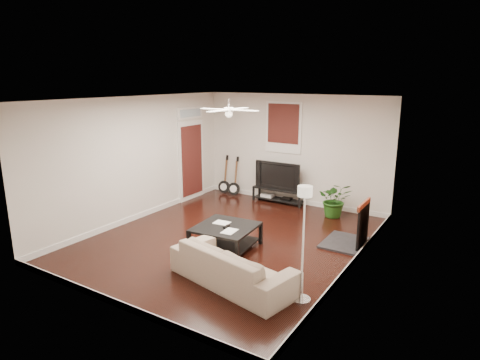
% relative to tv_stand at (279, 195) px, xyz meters
% --- Properties ---
extents(room, '(5.01, 6.01, 2.81)m').
position_rel_tv_stand_xyz_m(room, '(0.30, -2.78, 1.21)').
color(room, black).
rests_on(room, ground).
extents(brick_accent, '(0.02, 2.20, 2.80)m').
position_rel_tv_stand_xyz_m(brick_accent, '(2.78, -1.78, 1.21)').
color(brick_accent, '#B45D3A').
rests_on(brick_accent, floor).
extents(fireplace, '(0.80, 1.10, 0.92)m').
position_rel_tv_stand_xyz_m(fireplace, '(2.50, -1.78, 0.27)').
color(fireplace, black).
rests_on(fireplace, floor).
extents(window_back, '(1.00, 0.06, 1.30)m').
position_rel_tv_stand_xyz_m(window_back, '(-0.00, 0.19, 1.76)').
color(window_back, '#3F1611').
rests_on(window_back, wall_back).
extents(door_left, '(0.08, 1.00, 2.50)m').
position_rel_tv_stand_xyz_m(door_left, '(-2.16, -0.88, 1.06)').
color(door_left, white).
rests_on(door_left, wall_left).
extents(tv_stand, '(1.38, 0.37, 0.39)m').
position_rel_tv_stand_xyz_m(tv_stand, '(0.00, 0.00, 0.00)').
color(tv_stand, black).
rests_on(tv_stand, floor).
extents(tv, '(1.24, 0.16, 0.71)m').
position_rel_tv_stand_xyz_m(tv, '(0.00, 0.02, 0.55)').
color(tv, black).
rests_on(tv, tv_stand).
extents(coffee_table, '(1.17, 1.17, 0.45)m').
position_rel_tv_stand_xyz_m(coffee_table, '(0.49, -3.21, 0.03)').
color(coffee_table, black).
rests_on(coffee_table, floor).
extents(sofa, '(2.27, 1.27, 0.63)m').
position_rel_tv_stand_xyz_m(sofa, '(1.36, -4.31, 0.12)').
color(sofa, tan).
rests_on(sofa, floor).
extents(floor_lamp, '(0.34, 0.34, 1.75)m').
position_rel_tv_stand_xyz_m(floor_lamp, '(2.50, -4.21, 0.68)').
color(floor_lamp, silver).
rests_on(floor_lamp, floor).
extents(potted_plant, '(0.95, 0.90, 0.84)m').
position_rel_tv_stand_xyz_m(potted_plant, '(1.63, -0.32, 0.23)').
color(potted_plant, '#1F5016').
rests_on(potted_plant, floor).
extents(guitar_left, '(0.37, 0.29, 1.09)m').
position_rel_tv_stand_xyz_m(guitar_left, '(-1.70, -0.03, 0.35)').
color(guitar_left, black).
rests_on(guitar_left, floor).
extents(guitar_right, '(0.39, 0.32, 1.09)m').
position_rel_tv_stand_xyz_m(guitar_right, '(-1.35, -0.06, 0.35)').
color(guitar_right, black).
rests_on(guitar_right, floor).
extents(ceiling_fan, '(1.24, 1.24, 0.32)m').
position_rel_tv_stand_xyz_m(ceiling_fan, '(0.30, -2.78, 2.41)').
color(ceiling_fan, white).
rests_on(ceiling_fan, ceiling).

